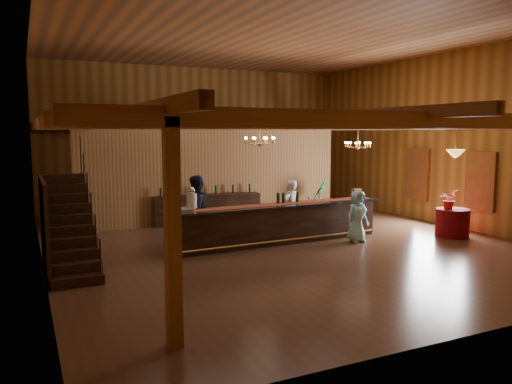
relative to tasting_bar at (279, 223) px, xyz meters
name	(u,v)px	position (x,y,z in m)	size (l,w,h in m)	color
floor	(277,240)	(0.10, 0.28, -0.53)	(14.00, 14.00, 0.00)	#4E2F1D
ceiling	(278,37)	(0.10, 0.28, 4.97)	(14.00, 14.00, 0.00)	#A45C2F
wall_back	(196,138)	(0.10, 7.28, 2.22)	(12.00, 0.10, 5.50)	olive
wall_front	(501,149)	(0.10, -6.72, 2.22)	(12.00, 0.10, 5.50)	olive
wall_left	(37,143)	(-5.90, 0.28, 2.22)	(0.10, 14.00, 5.50)	olive
wall_right	(442,140)	(6.10, 0.28, 2.22)	(0.10, 14.00, 5.50)	olive
beam_grid	(269,123)	(0.10, 0.79, 2.71)	(11.90, 13.90, 0.39)	brown
support_posts	(286,185)	(0.10, -0.22, 1.07)	(9.20, 10.20, 3.20)	brown
partition_wall	(215,176)	(-0.40, 3.78, 1.02)	(9.00, 0.18, 3.10)	brown
window_right_front	(481,181)	(6.05, -1.32, 1.02)	(0.12, 1.05, 1.75)	white
window_right_back	(418,174)	(6.05, 1.28, 1.02)	(0.12, 1.05, 1.75)	white
staircase	(70,225)	(-5.35, -0.46, 0.47)	(1.00, 2.80, 2.00)	#362013
backroom_boxes	(202,198)	(-0.20, 5.78, -0.01)	(4.10, 0.60, 1.10)	#362013
tasting_bar	(279,223)	(0.00, 0.00, 0.00)	(6.34, 1.09, 1.06)	#362013
beverage_dispenser	(192,199)	(-2.47, -0.06, 0.80)	(0.26, 0.26, 0.60)	silver
glass_rack_tray	(179,211)	(-2.82, -0.18, 0.57)	(0.50, 0.50, 0.10)	gray
raffle_drum	(356,193)	(2.58, 0.07, 0.69)	(0.34, 0.24, 0.30)	brown
bar_bottle_0	(278,198)	(0.03, 0.12, 0.67)	(0.07, 0.07, 0.30)	black
bar_bottle_1	(278,198)	(0.05, 0.12, 0.67)	(0.07, 0.07, 0.30)	black
bar_bottle_2	(283,198)	(0.20, 0.13, 0.67)	(0.07, 0.07, 0.30)	black
bar_bottle_3	(297,197)	(0.65, 0.15, 0.67)	(0.07, 0.07, 0.30)	black
backbar_shelf	(207,209)	(-0.80, 3.50, -0.05)	(3.47, 0.54, 0.97)	#362013
round_table	(452,223)	(4.87, -1.42, -0.13)	(0.93, 0.93, 0.81)	#67090A
chandelier_left	(260,140)	(-0.68, -0.22, 2.25)	(0.80, 0.80, 0.57)	gold
chandelier_right	(358,144)	(3.36, 1.09, 2.07)	(0.80, 0.80, 0.75)	gold
pendant_lamp	(456,153)	(4.87, -1.42, 1.87)	(0.52, 0.52, 0.90)	gold
bartender	(290,208)	(0.74, 0.69, 0.28)	(0.59, 0.39, 1.62)	white
staff_second	(196,210)	(-2.10, 0.78, 0.39)	(0.90, 0.70, 1.86)	black
guest	(357,216)	(1.99, -0.82, 0.18)	(0.70, 0.45, 1.43)	#96DEE9
floor_plant	(319,198)	(3.13, 2.96, 0.14)	(0.74, 0.60, 1.35)	#1E621F
table_flowers	(449,199)	(4.77, -1.34, 0.55)	(0.50, 0.43, 0.55)	red
table_vase	(448,204)	(4.75, -1.35, 0.41)	(0.13, 0.13, 0.27)	gold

